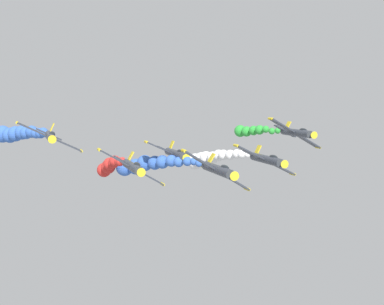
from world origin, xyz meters
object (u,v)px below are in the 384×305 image
at_px(airplane_left_inner, 267,159).
at_px(airplane_left_outer, 176,154).
at_px(airplane_right_inner, 133,167).
at_px(airplane_lead, 218,170).
at_px(airplane_right_outer, 297,133).
at_px(airplane_trailing, 50,136).

xyz_separation_m(airplane_left_inner, airplane_left_outer, (10.07, -9.54, 0.14)).
height_order(airplane_right_inner, airplane_left_outer, airplane_left_outer).
bearing_deg(airplane_left_outer, airplane_left_inner, 136.55).
distance_m(airplane_lead, airplane_left_inner, 12.21).
height_order(airplane_left_inner, airplane_right_inner, airplane_left_inner).
bearing_deg(airplane_left_outer, airplane_right_outer, 177.09).
relative_size(airplane_lead, airplane_right_outer, 1.00).
xyz_separation_m(airplane_lead, airplane_right_outer, (-18.08, -16.27, 3.09)).
height_order(airplane_lead, airplane_trailing, airplane_trailing).
height_order(airplane_right_inner, airplane_right_outer, airplane_right_outer).
distance_m(airplane_left_outer, airplane_right_outer, 18.88).
bearing_deg(airplane_lead, airplane_trailing, -41.44).
relative_size(airplane_left_inner, airplane_right_inner, 1.00).
height_order(airplane_lead, airplane_right_inner, airplane_lead).
xyz_separation_m(airplane_left_inner, airplane_right_inner, (18.21, 0.29, -0.35)).
height_order(airplane_left_inner, airplane_trailing, airplane_trailing).
bearing_deg(airplane_left_inner, airplane_right_outer, -134.99).
height_order(airplane_left_inner, airplane_right_outer, airplane_right_outer).
bearing_deg(airplane_right_inner, airplane_trailing, -42.44).
relative_size(airplane_left_outer, airplane_right_outer, 1.00).
bearing_deg(airplane_left_inner, airplane_trailing, -16.89).
distance_m(airplane_lead, airplane_right_inner, 11.43).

